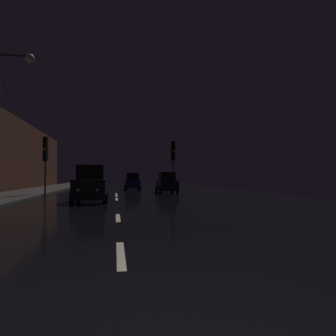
{
  "coord_description": "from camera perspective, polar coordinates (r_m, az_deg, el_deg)",
  "views": [
    {
      "loc": [
        -0.12,
        -3.14,
        1.53
      ],
      "look_at": [
        3.35,
        17.01,
        2.08
      ],
      "focal_mm": 33.05,
      "sensor_mm": 36.0,
      "label": 1
    }
  ],
  "objects": [
    {
      "name": "ground",
      "position": [
        27.68,
        -9.53,
        -4.71
      ],
      "size": [
        27.95,
        84.0,
        0.02
      ],
      "primitive_type": "cube",
      "color": "black"
    },
    {
      "name": "sidewalk_left",
      "position": [
        28.72,
        -25.27,
        -4.3
      ],
      "size": [
        4.4,
        84.0,
        0.15
      ],
      "primitive_type": "cube",
      "color": "#33302D",
      "rests_on": "ground"
    },
    {
      "name": "lane_centerline",
      "position": [
        18.05,
        -9.4,
        -6.36
      ],
      "size": [
        0.16,
        23.2,
        0.01
      ],
      "color": "beige",
      "rests_on": "ground"
    },
    {
      "name": "traffic_light_far_left",
      "position": [
        25.91,
        -21.69,
        2.56
      ],
      "size": [
        0.37,
        0.48,
        4.62
      ],
      "rotation": [
        0.0,
        0.0,
        -1.77
      ],
      "color": "#38383A",
      "rests_on": "ground"
    },
    {
      "name": "traffic_light_far_right",
      "position": [
        30.19,
        0.95,
        2.42
      ],
      "size": [
        0.36,
        0.48,
        4.96
      ],
      "rotation": [
        0.0,
        0.0,
        -1.38
      ],
      "color": "#38383A",
      "rests_on": "ground"
    },
    {
      "name": "streetlamp_overhead",
      "position": [
        17.11,
        -27.37,
        10.24
      ],
      "size": [
        1.7,
        0.44,
        7.55
      ],
      "color": "#2D2D30",
      "rests_on": "ground"
    },
    {
      "name": "car_approaching_headlights",
      "position": [
        19.37,
        -14.04,
        -3.04
      ],
      "size": [
        2.02,
        4.38,
        2.21
      ],
      "rotation": [
        0.0,
        0.0,
        -1.57
      ],
      "color": "black",
      "rests_on": "ground"
    },
    {
      "name": "car_distant_taillights",
      "position": [
        35.47,
        -6.6,
        -2.59
      ],
      "size": [
        1.74,
        3.78,
        1.9
      ],
      "rotation": [
        0.0,
        0.0,
        1.57
      ],
      "color": "#141E51",
      "rests_on": "ground"
    },
    {
      "name": "car_parked_right_far",
      "position": [
        29.03,
        -0.25,
        -2.83
      ],
      "size": [
        1.76,
        3.8,
        1.92
      ],
      "rotation": [
        0.0,
        0.0,
        1.57
      ],
      "color": "black",
      "rests_on": "ground"
    }
  ]
}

